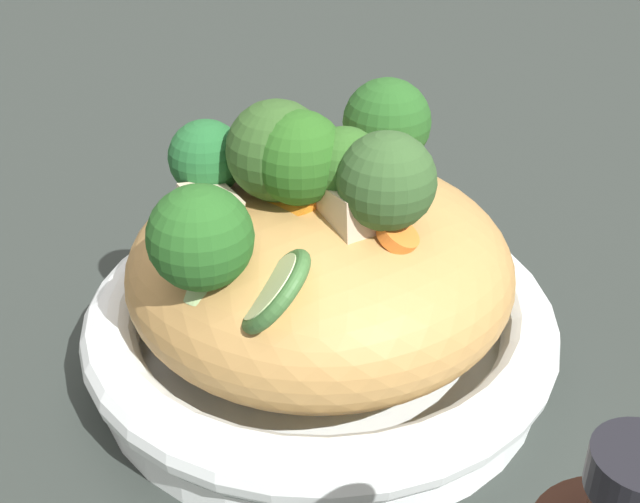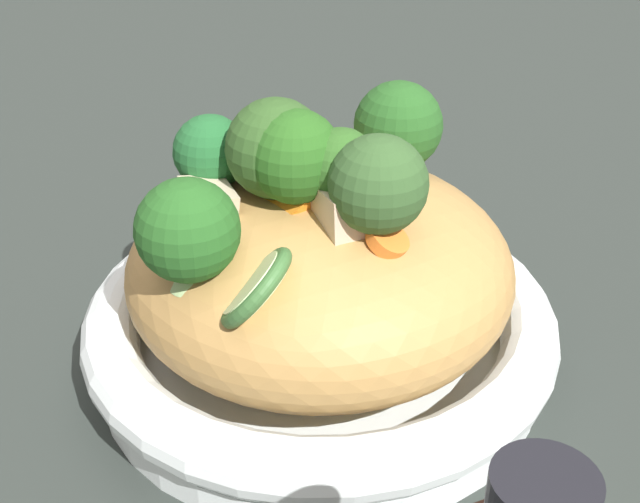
{
  "view_description": "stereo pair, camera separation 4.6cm",
  "coord_description": "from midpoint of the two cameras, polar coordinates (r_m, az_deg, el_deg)",
  "views": [
    {
      "loc": [
        -0.32,
        0.23,
        0.32
      ],
      "look_at": [
        0.0,
        0.0,
        0.08
      ],
      "focal_mm": 47.85,
      "sensor_mm": 36.0,
      "label": 1
    },
    {
      "loc": [
        -0.34,
        0.19,
        0.32
      ],
      "look_at": [
        0.0,
        0.0,
        0.08
      ],
      "focal_mm": 47.85,
      "sensor_mm": 36.0,
      "label": 2
    }
  ],
  "objects": [
    {
      "name": "serving_bowl",
      "position": [
        0.49,
        2.7,
        -5.32
      ],
      "size": [
        0.27,
        0.27,
        0.05
      ],
      "color": "white",
      "rests_on": "ground_plane"
    },
    {
      "name": "chicken_chunks",
      "position": [
        0.45,
        2.61,
        4.91
      ],
      "size": [
        0.12,
        0.15,
        0.03
      ],
      "color": "#CFB093",
      "rests_on": "serving_bowl"
    },
    {
      "name": "ground_plane",
      "position": [
        0.5,
        2.63,
        -7.58
      ],
      "size": [
        3.0,
        3.0,
        0.0
      ],
      "primitive_type": "plane",
      "color": "#292F2B"
    },
    {
      "name": "noodle_heap",
      "position": [
        0.46,
        2.82,
        -1.12
      ],
      "size": [
        0.21,
        0.21,
        0.11
      ],
      "color": "#AC7F44",
      "rests_on": "serving_bowl"
    },
    {
      "name": "broccoli_florets",
      "position": [
        0.42,
        1.91,
        5.55
      ],
      "size": [
        0.15,
        0.2,
        0.07
      ],
      "color": "#9DB976",
      "rests_on": "serving_bowl"
    },
    {
      "name": "zucchini_slices",
      "position": [
        0.42,
        0.1,
        1.55
      ],
      "size": [
        0.16,
        0.13,
        0.04
      ],
      "color": "beige",
      "rests_on": "serving_bowl"
    },
    {
      "name": "carrot_coins",
      "position": [
        0.44,
        2.15,
        4.23
      ],
      "size": [
        0.12,
        0.06,
        0.03
      ],
      "color": "orange",
      "rests_on": "serving_bowl"
    }
  ]
}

